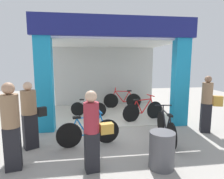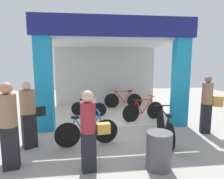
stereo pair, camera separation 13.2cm
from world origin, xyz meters
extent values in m
plane|color=#9E9991|center=(0.00, 0.00, 0.00)|extent=(17.81, 17.81, 0.00)
cube|color=beige|center=(0.00, 1.73, 0.01)|extent=(4.91, 3.47, 0.02)
cube|color=#B7B7B2|center=(0.00, 3.47, 1.46)|extent=(4.91, 0.12, 2.92)
cube|color=#198CBF|center=(-2.20, 0.00, 1.46)|extent=(0.50, 0.36, 2.92)
cube|color=#198CBF|center=(2.20, 0.00, 1.46)|extent=(0.50, 0.36, 2.92)
cube|color=navy|center=(0.00, -0.15, 3.23)|extent=(5.11, 0.20, 0.62)
cube|color=silver|center=(0.00, 1.73, 2.89)|extent=(4.91, 3.47, 0.06)
cylinder|color=black|center=(-1.29, 1.55, 0.28)|extent=(0.56, 0.16, 0.56)
cylinder|color=black|center=(-0.45, 1.36, 0.28)|extent=(0.56, 0.16, 0.56)
cylinder|color=white|center=(-1.09, 1.51, 0.26)|extent=(0.38, 0.12, 0.07)
cylinder|color=white|center=(-1.02, 1.49, 0.44)|extent=(0.25, 0.09, 0.42)
cylinder|color=white|center=(-0.75, 1.43, 0.45)|extent=(0.34, 0.11, 0.44)
cylinder|color=white|center=(-0.86, 1.45, 0.65)|extent=(0.53, 0.15, 0.04)
cylinder|color=white|center=(-1.20, 1.53, 0.46)|extent=(0.19, 0.07, 0.38)
cylinder|color=white|center=(-0.53, 1.38, 0.47)|extent=(0.17, 0.07, 0.39)
cylinder|color=white|center=(-0.61, 1.39, 0.72)|extent=(0.05, 0.04, 0.12)
cylinder|color=white|center=(-0.62, 1.40, 0.77)|extent=(0.12, 0.39, 0.03)
cube|color=black|center=(-1.12, 1.52, 0.67)|extent=(0.19, 0.12, 0.04)
cylinder|color=black|center=(0.64, 0.48, 0.33)|extent=(0.65, 0.23, 0.67)
cylinder|color=black|center=(1.64, 0.77, 0.33)|extent=(0.65, 0.23, 0.67)
cylinder|color=red|center=(0.88, 0.55, 0.31)|extent=(0.44, 0.16, 0.09)
cylinder|color=red|center=(0.97, 0.58, 0.53)|extent=(0.29, 0.12, 0.50)
cylinder|color=red|center=(1.27, 0.67, 0.54)|extent=(0.40, 0.15, 0.52)
cylinder|color=red|center=(1.15, 0.63, 0.78)|extent=(0.63, 0.21, 0.05)
cylinder|color=red|center=(0.75, 0.52, 0.55)|extent=(0.22, 0.10, 0.45)
cylinder|color=red|center=(1.54, 0.74, 0.56)|extent=(0.20, 0.09, 0.46)
cylinder|color=red|center=(1.45, 0.72, 0.85)|extent=(0.06, 0.05, 0.14)
cylinder|color=red|center=(1.44, 0.72, 0.92)|extent=(0.16, 0.46, 0.03)
cube|color=black|center=(0.84, 0.54, 0.80)|extent=(0.22, 0.15, 0.05)
cylinder|color=black|center=(1.26, 2.53, 0.34)|extent=(0.69, 0.14, 0.69)
cylinder|color=black|center=(0.20, 2.68, 0.34)|extent=(0.69, 0.14, 0.69)
cylinder|color=red|center=(1.01, 2.56, 0.32)|extent=(0.46, 0.10, 0.09)
cylinder|color=red|center=(0.91, 2.58, 0.54)|extent=(0.30, 0.08, 0.52)
cylinder|color=red|center=(0.59, 2.62, 0.55)|extent=(0.42, 0.10, 0.54)
cylinder|color=red|center=(0.72, 2.61, 0.80)|extent=(0.66, 0.13, 0.05)
cylinder|color=red|center=(1.14, 2.55, 0.57)|extent=(0.23, 0.07, 0.46)
cylinder|color=red|center=(0.31, 2.66, 0.58)|extent=(0.21, 0.07, 0.48)
cylinder|color=red|center=(0.40, 2.65, 0.88)|extent=(0.06, 0.05, 0.14)
cylinder|color=red|center=(0.41, 2.65, 0.95)|extent=(0.10, 0.48, 0.03)
cube|color=black|center=(1.05, 2.56, 0.82)|extent=(0.22, 0.13, 0.05)
cylinder|color=black|center=(1.13, -1.76, 0.34)|extent=(0.13, 0.68, 0.68)
cylinder|color=black|center=(1.26, -0.73, 0.34)|extent=(0.13, 0.68, 0.68)
cylinder|color=black|center=(1.16, -1.52, 0.31)|extent=(0.09, 0.46, 0.09)
cylinder|color=black|center=(1.17, -1.43, 0.53)|extent=(0.07, 0.30, 0.51)
cylinder|color=black|center=(1.21, -1.11, 0.54)|extent=(0.09, 0.42, 0.53)
cylinder|color=black|center=(1.20, -1.24, 0.78)|extent=(0.12, 0.65, 0.05)
cylinder|color=black|center=(1.14, -1.65, 0.56)|extent=(0.06, 0.22, 0.45)
cylinder|color=black|center=(1.25, -0.83, 0.57)|extent=(0.06, 0.20, 0.47)
cylinder|color=black|center=(1.24, -0.93, 0.86)|extent=(0.04, 0.06, 0.14)
cylinder|color=black|center=(1.24, -0.94, 0.93)|extent=(0.47, 0.09, 0.03)
cube|color=black|center=(1.16, -1.56, 0.81)|extent=(0.13, 0.22, 0.05)
cylinder|color=black|center=(-1.40, -1.33, 0.32)|extent=(0.65, 0.15, 0.65)
cylinder|color=black|center=(-0.41, -1.17, 0.32)|extent=(0.65, 0.15, 0.65)
cylinder|color=blue|center=(-1.17, -1.30, 0.30)|extent=(0.44, 0.11, 0.08)
cylinder|color=blue|center=(-1.08, -1.28, 0.51)|extent=(0.28, 0.08, 0.49)
cylinder|color=blue|center=(-0.77, -1.23, 0.52)|extent=(0.40, 0.10, 0.51)
cylinder|color=blue|center=(-0.90, -1.25, 0.75)|extent=(0.62, 0.14, 0.05)
cylinder|color=blue|center=(-1.29, -1.32, 0.53)|extent=(0.22, 0.07, 0.43)
cylinder|color=blue|center=(-0.51, -1.19, 0.54)|extent=(0.20, 0.07, 0.45)
cylinder|color=blue|center=(-0.60, -1.20, 0.83)|extent=(0.06, 0.04, 0.13)
cylinder|color=blue|center=(-0.61, -1.20, 0.89)|extent=(0.11, 0.45, 0.03)
cube|color=black|center=(-1.20, -1.30, 0.77)|extent=(0.21, 0.13, 0.05)
cube|color=black|center=(-2.43, -2.18, 0.45)|extent=(0.34, 0.30, 0.89)
cylinder|color=#8C6B4C|center=(-2.43, -2.18, 1.22)|extent=(0.39, 0.39, 0.65)
sphere|color=tan|center=(-2.43, -2.18, 1.66)|extent=(0.24, 0.24, 0.24)
cube|color=black|center=(-2.36, -1.21, 0.44)|extent=(0.40, 0.37, 0.89)
cylinder|color=#8C6B4C|center=(-2.36, -1.21, 1.18)|extent=(0.50, 0.50, 0.59)
sphere|color=#D8AD8C|center=(-2.36, -1.21, 1.58)|extent=(0.21, 0.21, 0.21)
cube|color=black|center=(-2.09, -1.05, 0.90)|extent=(0.25, 0.22, 0.23)
cube|color=black|center=(-0.87, -2.45, 0.40)|extent=(0.31, 0.29, 0.80)
cylinder|color=maroon|center=(-0.87, -2.45, 1.10)|extent=(0.35, 0.35, 0.59)
sphere|color=#D8AD8C|center=(-0.87, -2.45, 1.51)|extent=(0.23, 0.23, 0.23)
cube|color=#BF8C33|center=(-0.57, -2.39, 0.85)|extent=(0.29, 0.20, 0.20)
cube|color=black|center=(2.68, -0.79, 0.45)|extent=(0.35, 0.33, 0.91)
cylinder|color=#8C6B4C|center=(2.68, -0.79, 1.23)|extent=(0.40, 0.40, 0.64)
sphere|color=#8C664C|center=(2.68, -0.79, 1.65)|extent=(0.20, 0.20, 0.20)
cube|color=#BF8C33|center=(2.96, -0.90, 1.00)|extent=(0.30, 0.24, 0.31)
cylinder|color=#4C4C51|center=(0.55, -2.54, 0.38)|extent=(0.51, 0.51, 0.77)
camera|label=1|loc=(-0.96, -6.04, 2.17)|focal=30.66mm
camera|label=2|loc=(-0.83, -6.05, 2.17)|focal=30.66mm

